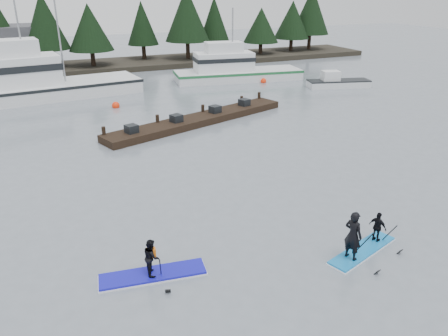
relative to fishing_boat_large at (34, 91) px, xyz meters
name	(u,v)px	position (x,y,z in m)	size (l,w,h in m)	color
ground	(289,253)	(7.78, -29.06, -0.73)	(160.00, 160.00, 0.00)	slate
far_shore	(102,66)	(7.78, 12.94, -0.43)	(70.00, 8.00, 0.60)	#2D281E
treeline	(102,68)	(7.78, 12.94, -0.73)	(60.00, 4.00, 8.00)	black
fishing_boat_large	(34,91)	(0.00, 0.00, 0.00)	(17.40, 6.70, 9.65)	silver
fishing_boat_medium	(235,75)	(19.24, 0.40, -0.18)	(13.31, 5.55, 7.90)	silver
skiff	(339,84)	(26.99, -6.64, -0.39)	(5.86, 1.76, 0.68)	silver
floating_dock	(199,120)	(10.54, -12.33, -0.48)	(14.76, 1.97, 0.49)	black
buoy_b	(116,108)	(5.88, -5.67, -0.73)	(0.61, 0.61, 0.61)	#FF300C
buoy_c	(263,83)	(21.38, -1.87, -0.73)	(0.56, 0.56, 0.56)	#FF300C
paddleboard_solo	(152,266)	(2.82, -28.37, -0.29)	(3.64, 1.36, 1.86)	#1413B7
paddleboard_duo	(361,238)	(10.11, -30.11, -0.03)	(3.35, 1.74, 2.45)	#1478C0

